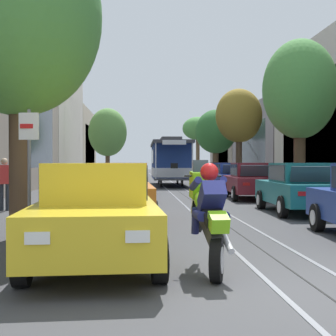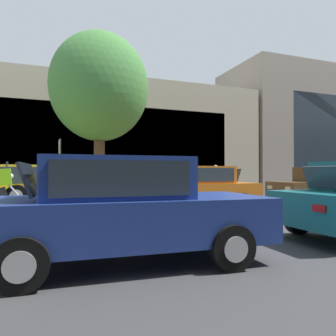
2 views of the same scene
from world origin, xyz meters
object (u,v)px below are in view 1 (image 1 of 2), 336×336
at_px(parked_car_brown_mid_left, 125,183).
at_px(parked_car_black_fifth_right, 214,174).
at_px(street_tree_kerb_right_fourth, 216,132).
at_px(street_sign_post, 29,163).
at_px(street_tree_kerb_left_near, 19,17).
at_px(motorcycle_with_rider, 208,214).
at_px(street_tree_kerb_right_far, 198,129).
at_px(parked_car_orange_second_left, 119,191).
at_px(parked_car_blue_fourth_right, 230,177).
at_px(cable_car_trolley, 170,162).
at_px(parked_car_navy_fourth_left, 129,178).
at_px(parked_car_maroon_mid_right, 250,181).
at_px(parked_car_yellow_near_left, 96,213).
at_px(parked_car_teal_second_right, 299,188).
at_px(street_tree_kerb_left_second, 108,133).
at_px(pedestrian_on_left_pavement, 4,181).
at_px(street_tree_kerb_right_second, 300,90).
at_px(street_tree_kerb_right_mid, 239,117).

relative_size(parked_car_brown_mid_left, parked_car_black_fifth_right, 1.01).
distance_m(street_tree_kerb_right_fourth, street_sign_post, 35.83).
height_order(street_tree_kerb_left_near, motorcycle_with_rider, street_tree_kerb_left_near).
bearing_deg(street_tree_kerb_right_far, parked_car_orange_second_left, -100.08).
height_order(parked_car_blue_fourth_right, cable_car_trolley, cable_car_trolley).
height_order(parked_car_brown_mid_left, parked_car_black_fifth_right, same).
height_order(parked_car_navy_fourth_left, parked_car_maroon_mid_right, same).
distance_m(parked_car_yellow_near_left, cable_car_trolley, 26.43).
bearing_deg(parked_car_teal_second_right, motorcycle_with_rider, -116.91).
xyz_separation_m(parked_car_orange_second_left, street_tree_kerb_left_near, (-1.93, -3.22, 3.80)).
bearing_deg(street_tree_kerb_left_near, parked_car_yellow_near_left, -54.17).
relative_size(street_tree_kerb_right_far, cable_car_trolley, 0.75).
distance_m(street_tree_kerb_left_second, pedestrian_on_left_pavement, 23.65).
bearing_deg(pedestrian_on_left_pavement, parked_car_navy_fourth_left, 64.44).
bearing_deg(street_tree_kerb_right_second, pedestrian_on_left_pavement, -160.81).
relative_size(parked_car_black_fifth_right, street_tree_kerb_right_fourth, 0.69).
xyz_separation_m(street_tree_kerb_right_mid, street_tree_kerb_right_far, (0.15, 23.25, 0.77)).
relative_size(parked_car_yellow_near_left, pedestrian_on_left_pavement, 2.54).
bearing_deg(street_tree_kerb_right_second, parked_car_blue_fourth_right, 108.58).
height_order(street_tree_kerb_left_second, street_sign_post, street_tree_kerb_left_second).
xyz_separation_m(street_tree_kerb_right_mid, street_sign_post, (-8.67, -23.07, -3.07)).
distance_m(parked_car_navy_fourth_left, parked_car_blue_fourth_right, 5.59).
bearing_deg(parked_car_navy_fourth_left, motorcycle_with_rider, -85.25).
height_order(street_tree_kerb_left_near, street_tree_kerb_right_mid, street_tree_kerb_left_near).
bearing_deg(pedestrian_on_left_pavement, parked_car_black_fifth_right, 59.04).
bearing_deg(street_tree_kerb_right_mid, parked_car_maroon_mid_right, -99.41).
bearing_deg(street_sign_post, street_tree_kerb_left_near, 110.00).
distance_m(parked_car_teal_second_right, street_sign_post, 9.32).
relative_size(parked_car_black_fifth_right, cable_car_trolley, 0.48).
bearing_deg(parked_car_maroon_mid_right, street_tree_kerb_left_second, 111.26).
height_order(street_tree_kerb_right_second, motorcycle_with_rider, street_tree_kerb_right_second).
relative_size(parked_car_brown_mid_left, street_sign_post, 1.74).
relative_size(street_tree_kerb_left_second, street_sign_post, 2.37).
bearing_deg(parked_car_black_fifth_right, cable_car_trolley, 146.01).
relative_size(parked_car_blue_fourth_right, motorcycle_with_rider, 2.29).
bearing_deg(parked_car_teal_second_right, parked_car_orange_second_left, -165.32).
distance_m(parked_car_brown_mid_left, street_tree_kerb_right_second, 8.40).
relative_size(parked_car_navy_fourth_left, parked_car_black_fifth_right, 1.00).
height_order(parked_car_yellow_near_left, cable_car_trolley, cable_car_trolley).
bearing_deg(parked_car_teal_second_right, parked_car_maroon_mid_right, 91.53).
height_order(street_tree_kerb_left_second, motorcycle_with_rider, street_tree_kerb_left_second).
height_order(parked_car_orange_second_left, street_tree_kerb_left_second, street_tree_kerb_left_second).
bearing_deg(parked_car_black_fifth_right, parked_car_navy_fourth_left, -126.22).
relative_size(parked_car_orange_second_left, pedestrian_on_left_pavement, 2.53).
height_order(parked_car_brown_mid_left, street_tree_kerb_left_second, street_tree_kerb_left_second).
distance_m(parked_car_black_fifth_right, street_tree_kerb_left_near, 23.44).
height_order(motorcycle_with_rider, street_sign_post, street_sign_post).
height_order(cable_car_trolley, pedestrian_on_left_pavement, cable_car_trolley).
distance_m(parked_car_orange_second_left, parked_car_blue_fourth_right, 13.57).
height_order(parked_car_blue_fourth_right, parked_car_black_fifth_right, same).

